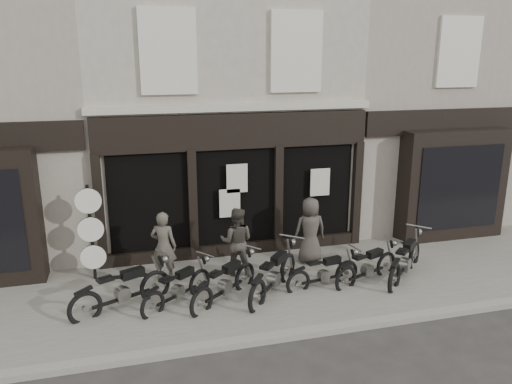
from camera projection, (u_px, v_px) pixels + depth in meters
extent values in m
plane|color=#2D2B28|center=(266.00, 308.00, 10.83)|extent=(90.00, 90.00, 0.00)
cube|color=#68645B|center=(256.00, 288.00, 11.65)|extent=(30.00, 4.20, 0.12)
cube|color=gray|center=(284.00, 336.00, 9.64)|extent=(30.00, 0.25, 0.13)
cube|color=#B1A897|center=(213.00, 96.00, 15.34)|extent=(7.20, 6.00, 8.20)
cube|color=black|center=(235.00, 131.00, 12.64)|extent=(7.10, 0.18, 0.90)
cube|color=black|center=(236.00, 204.00, 13.21)|extent=(6.50, 0.10, 2.95)
cube|color=black|center=(237.00, 250.00, 13.48)|extent=(7.10, 0.20, 0.44)
cube|color=#B8B29F|center=(235.00, 107.00, 12.51)|extent=(7.30, 0.22, 0.18)
cube|color=beige|center=(168.00, 51.00, 11.76)|extent=(1.35, 0.12, 2.00)
cube|color=black|center=(168.00, 51.00, 11.79)|extent=(1.05, 0.06, 1.70)
cube|color=beige|center=(296.00, 52.00, 12.55)|extent=(1.35, 0.12, 2.00)
cube|color=black|center=(296.00, 52.00, 12.58)|extent=(1.05, 0.06, 1.70)
cube|color=black|center=(100.00, 214.00, 12.27)|extent=(0.22, 0.22, 3.00)
cube|color=black|center=(193.00, 207.00, 12.84)|extent=(0.22, 0.22, 3.00)
cube|color=black|center=(278.00, 200.00, 13.41)|extent=(0.22, 0.22, 3.00)
cube|color=black|center=(356.00, 194.00, 13.98)|extent=(0.22, 0.22, 3.00)
cube|color=beige|center=(237.00, 178.00, 12.85)|extent=(0.55, 0.04, 0.75)
cube|color=beige|center=(320.00, 182.00, 13.48)|extent=(0.55, 0.04, 0.75)
cube|color=beige|center=(230.00, 203.00, 12.97)|extent=(0.55, 0.04, 0.75)
cube|color=gray|center=(398.00, 93.00, 16.92)|extent=(5.50, 6.00, 8.20)
cube|color=black|center=(452.00, 185.00, 14.42)|extent=(3.20, 0.70, 3.20)
cube|color=black|center=(460.00, 188.00, 14.10)|extent=(2.60, 0.06, 2.40)
cube|color=black|center=(452.00, 121.00, 14.23)|extent=(5.40, 0.16, 0.70)
cube|color=beige|center=(459.00, 52.00, 13.74)|extent=(1.30, 0.10, 1.90)
cube|color=black|center=(458.00, 52.00, 13.77)|extent=(1.00, 0.06, 1.60)
torus|color=black|center=(155.00, 286.00, 11.05)|extent=(0.71, 0.40, 0.74)
torus|color=black|center=(85.00, 308.00, 10.08)|extent=(0.71, 0.40, 0.74)
cube|color=black|center=(122.00, 299.00, 10.58)|extent=(1.20, 0.60, 0.07)
cube|color=gray|center=(122.00, 295.00, 10.57)|extent=(0.32, 0.29, 0.28)
cube|color=black|center=(133.00, 273.00, 10.62)|extent=(0.53, 0.38, 0.19)
cube|color=black|center=(105.00, 279.00, 10.23)|extent=(0.39, 0.34, 0.07)
cylinder|color=gray|center=(163.00, 253.00, 11.01)|extent=(0.30, 0.59, 0.04)
torus|color=black|center=(200.00, 283.00, 11.33)|extent=(0.57, 0.46, 0.65)
torus|color=black|center=(153.00, 306.00, 10.27)|extent=(0.57, 0.46, 0.65)
cube|color=black|center=(177.00, 295.00, 10.81)|extent=(0.93, 0.72, 0.06)
cube|color=gray|center=(178.00, 292.00, 10.80)|extent=(0.29, 0.28, 0.25)
cube|color=black|center=(185.00, 273.00, 10.88)|extent=(0.45, 0.39, 0.16)
cube|color=black|center=(166.00, 280.00, 10.47)|extent=(0.34, 0.32, 0.06)
cylinder|color=gray|center=(205.00, 254.00, 11.32)|extent=(0.36, 0.46, 0.03)
torus|color=black|center=(245.00, 277.00, 11.54)|extent=(0.60, 0.53, 0.71)
torus|color=black|center=(202.00, 303.00, 10.35)|extent=(0.60, 0.53, 0.71)
cube|color=black|center=(224.00, 291.00, 10.96)|extent=(0.98, 0.83, 0.06)
cube|color=gray|center=(225.00, 287.00, 10.95)|extent=(0.31, 0.30, 0.27)
cube|color=black|center=(232.00, 267.00, 11.04)|extent=(0.48, 0.44, 0.18)
cube|color=black|center=(215.00, 274.00, 10.57)|extent=(0.37, 0.36, 0.06)
cylinder|color=gray|center=(250.00, 247.00, 11.54)|extent=(0.42, 0.49, 0.04)
torus|color=black|center=(287.00, 269.00, 11.95)|extent=(0.58, 0.63, 0.76)
torus|color=black|center=(257.00, 297.00, 10.55)|extent=(0.58, 0.63, 0.76)
cube|color=black|center=(273.00, 284.00, 11.26)|extent=(0.92, 1.03, 0.07)
cube|color=gray|center=(274.00, 280.00, 11.26)|extent=(0.33, 0.33, 0.29)
cube|color=black|center=(279.00, 258.00, 11.38)|extent=(0.48, 0.51, 0.19)
cube|color=black|center=(267.00, 266.00, 10.83)|extent=(0.39, 0.40, 0.07)
cylinder|color=gray|center=(292.00, 236.00, 11.97)|extent=(0.51, 0.46, 0.04)
torus|color=black|center=(346.00, 273.00, 11.89)|extent=(0.63, 0.20, 0.62)
torus|color=black|center=(298.00, 283.00, 11.34)|extent=(0.63, 0.20, 0.62)
cube|color=black|center=(323.00, 279.00, 11.62)|extent=(1.08, 0.25, 0.05)
cube|color=gray|center=(324.00, 276.00, 11.61)|extent=(0.25, 0.20, 0.24)
cube|color=black|center=(332.00, 261.00, 11.61)|extent=(0.44, 0.23, 0.16)
cube|color=black|center=(313.00, 263.00, 11.39)|extent=(0.30, 0.23, 0.05)
cylinder|color=gray|center=(355.00, 247.00, 11.81)|extent=(0.13, 0.53, 0.03)
torus|color=black|center=(386.00, 265.00, 12.28)|extent=(0.65, 0.33, 0.66)
torus|color=black|center=(346.00, 280.00, 11.47)|extent=(0.65, 0.33, 0.66)
cube|color=black|center=(366.00, 273.00, 11.89)|extent=(1.10, 0.47, 0.06)
cube|color=gray|center=(367.00, 270.00, 11.88)|extent=(0.28, 0.25, 0.25)
cube|color=black|center=(375.00, 253.00, 11.91)|extent=(0.48, 0.32, 0.17)
cube|color=black|center=(359.00, 257.00, 11.59)|extent=(0.34, 0.29, 0.06)
cylinder|color=gray|center=(393.00, 238.00, 12.23)|extent=(0.24, 0.54, 0.04)
torus|color=black|center=(414.00, 256.00, 12.71)|extent=(0.62, 0.58, 0.75)
torus|color=black|center=(394.00, 279.00, 11.41)|extent=(0.62, 0.58, 0.75)
cube|color=black|center=(404.00, 268.00, 12.07)|extent=(1.00, 0.93, 0.07)
cube|color=gray|center=(405.00, 265.00, 12.07)|extent=(0.33, 0.33, 0.29)
cube|color=black|center=(410.00, 245.00, 12.17)|extent=(0.50, 0.48, 0.19)
cube|color=black|center=(402.00, 252.00, 11.66)|extent=(0.39, 0.39, 0.07)
cylinder|color=gray|center=(419.00, 226.00, 12.72)|extent=(0.46, 0.50, 0.04)
imported|color=#4A463D|center=(164.00, 246.00, 11.75)|extent=(0.73, 0.61, 1.69)
imported|color=#3A362F|center=(237.00, 241.00, 12.06)|extent=(0.99, 0.88, 1.69)
imported|color=#3D3833|center=(310.00, 230.00, 12.80)|extent=(0.85, 0.56, 1.71)
cylinder|color=black|center=(96.00, 282.00, 12.02)|extent=(0.38, 0.38, 0.06)
cylinder|color=black|center=(91.00, 235.00, 11.71)|extent=(0.07, 0.07, 2.46)
cylinder|color=black|center=(88.00, 201.00, 11.46)|extent=(0.60, 0.05, 0.60)
cylinder|color=beige|center=(88.00, 201.00, 11.43)|extent=(0.60, 0.01, 0.60)
cylinder|color=black|center=(91.00, 229.00, 11.64)|extent=(0.60, 0.05, 0.60)
cylinder|color=beige|center=(91.00, 230.00, 11.61)|extent=(0.60, 0.01, 0.60)
cylinder|color=black|center=(93.00, 257.00, 11.82)|extent=(0.60, 0.05, 0.60)
cylinder|color=beige|center=(93.00, 257.00, 11.80)|extent=(0.60, 0.01, 0.60)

